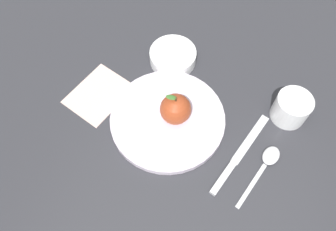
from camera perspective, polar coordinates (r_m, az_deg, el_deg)
ground_plane at (r=0.76m, az=2.94°, el=-1.85°), size 2.40×2.40×0.00m
dinner_plate at (r=0.76m, az=0.00°, el=-0.39°), size 0.26×0.26×0.02m
apple at (r=0.73m, az=1.29°, el=1.11°), size 0.07×0.07×0.08m
side_bowl at (r=0.85m, az=0.84°, el=10.21°), size 0.12×0.12×0.03m
cup at (r=0.80m, az=20.40°, el=1.33°), size 0.08×0.08×0.07m
knife at (r=0.74m, az=11.46°, el=-7.50°), size 0.08×0.22×0.01m
spoon at (r=0.75m, az=16.57°, el=-7.57°), size 0.07×0.16×0.01m
linen_napkin at (r=0.82m, az=-11.76°, el=3.62°), size 0.15×0.17×0.00m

